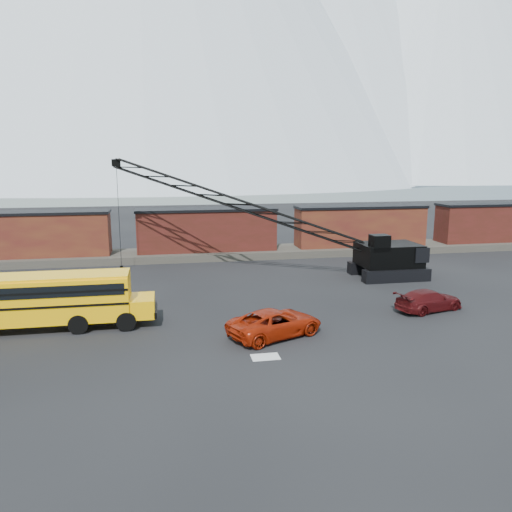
{
  "coord_description": "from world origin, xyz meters",
  "views": [
    {
      "loc": [
        -4.25,
        -26.74,
        9.64
      ],
      "look_at": [
        2.03,
        6.64,
        3.0
      ],
      "focal_mm": 35.0,
      "sensor_mm": 36.0,
      "label": 1
    }
  ],
  "objects_px": {
    "school_bus": "(46,299)",
    "maroon_suv": "(429,300)",
    "crawler_crane": "(245,207)",
    "red_pickup": "(275,323)"
  },
  "relations": [
    {
      "from": "school_bus",
      "to": "maroon_suv",
      "type": "relative_size",
      "value": 2.49
    },
    {
      "from": "red_pickup",
      "to": "school_bus",
      "type": "bearing_deg",
      "value": 50.68
    },
    {
      "from": "school_bus",
      "to": "red_pickup",
      "type": "relative_size",
      "value": 2.14
    },
    {
      "from": "school_bus",
      "to": "crawler_crane",
      "type": "bearing_deg",
      "value": 40.19
    },
    {
      "from": "red_pickup",
      "to": "crawler_crane",
      "type": "xyz_separation_m",
      "value": [
        0.83,
        14.88,
        5.0
      ]
    },
    {
      "from": "red_pickup",
      "to": "maroon_suv",
      "type": "height_order",
      "value": "red_pickup"
    },
    {
      "from": "crawler_crane",
      "to": "maroon_suv",
      "type": "bearing_deg",
      "value": -50.5
    },
    {
      "from": "school_bus",
      "to": "red_pickup",
      "type": "xyz_separation_m",
      "value": [
        12.6,
        -3.54,
        -1.04
      ]
    },
    {
      "from": "red_pickup",
      "to": "crawler_crane",
      "type": "bearing_deg",
      "value": -26.8
    },
    {
      "from": "school_bus",
      "to": "maroon_suv",
      "type": "bearing_deg",
      "value": -1.82
    }
  ]
}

